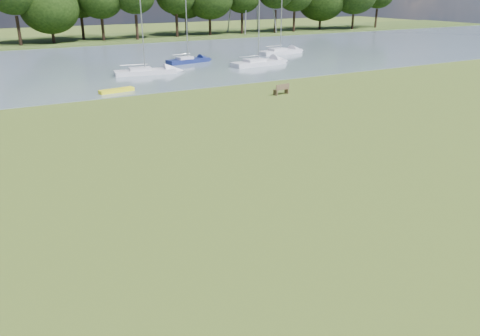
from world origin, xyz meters
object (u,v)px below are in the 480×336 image
sailboat_1 (280,50)px  sailboat_5 (144,70)px  riverbank_bench (282,89)px  sailboat_3 (188,59)px  sailboat_2 (258,61)px  kayak (117,90)px

sailboat_1 → sailboat_5: 23.24m
riverbank_bench → sailboat_3: (0.11, 21.07, 0.06)m
sailboat_3 → sailboat_2: bearing=-51.7°
kayak → sailboat_2: (19.14, 7.31, 0.35)m
kayak → sailboat_2: 20.49m
kayak → sailboat_1: size_ratio=0.33×
sailboat_3 → sailboat_5: sailboat_5 is taller
kayak → sailboat_1: bearing=18.9°
sailboat_1 → sailboat_5: bearing=-170.7°
sailboat_2 → sailboat_5: size_ratio=1.12×
sailboat_3 → kayak: bearing=-143.4°
kayak → sailboat_2: sailboat_2 is taller
kayak → sailboat_3: 18.21m
kayak → sailboat_3: bearing=37.0°
sailboat_1 → sailboat_2: (-8.23, -7.57, -0.01)m
kayak → sailboat_3: sailboat_3 is taller
sailboat_5 → riverbank_bench: bearing=-58.1°
sailboat_1 → sailboat_2: size_ratio=0.92×
sailboat_3 → riverbank_bench: bearing=-100.3°
sailboat_5 → kayak: bearing=-116.0°
sailboat_2 → riverbank_bench: bearing=-120.3°
riverbank_bench → kayak: riverbank_bench is taller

